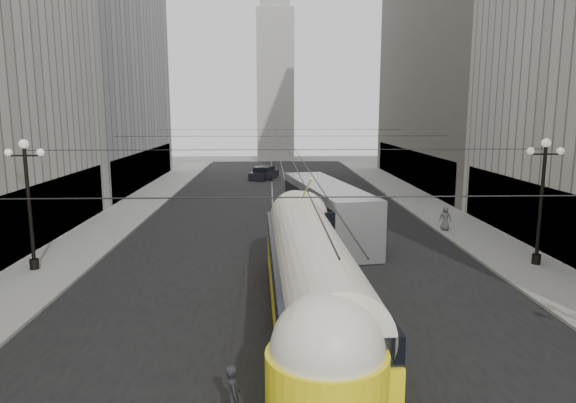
{
  "coord_description": "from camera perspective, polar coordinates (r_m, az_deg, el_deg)",
  "views": [
    {
      "loc": [
        -0.95,
        -6.78,
        7.8
      ],
      "look_at": [
        -0.2,
        14.4,
        4.09
      ],
      "focal_mm": 32.0,
      "sensor_mm": 36.0,
      "label": 1
    }
  ],
  "objects": [
    {
      "name": "sedan_white_far",
      "position": [
        49.41,
        2.65,
        1.61
      ],
      "size": [
        3.58,
        4.95,
        1.45
      ],
      "color": "silver",
      "rests_on": "ground"
    },
    {
      "name": "road",
      "position": [
        40.05,
        -0.62,
        -1.3
      ],
      "size": [
        20.0,
        85.0,
        0.02
      ],
      "primitive_type": "cube",
      "color": "black",
      "rests_on": "ground"
    },
    {
      "name": "catenary",
      "position": [
        38.33,
        -0.42,
        7.06
      ],
      "size": [
        25.0,
        72.0,
        0.23
      ],
      "color": "black",
      "rests_on": "ground"
    },
    {
      "name": "distant_tower",
      "position": [
        87.08,
        -1.43,
        14.65
      ],
      "size": [
        6.0,
        6.0,
        31.36
      ],
      "color": "#B2AFA8",
      "rests_on": "ground"
    },
    {
      "name": "sedan_dark_far",
      "position": [
        60.41,
        -2.68,
        3.15
      ],
      "size": [
        3.58,
        5.11,
        1.49
      ],
      "color": "black",
      "rests_on": "ground"
    },
    {
      "name": "building_left_far",
      "position": [
        58.36,
        -21.9,
        15.64
      ],
      "size": [
        12.6,
        28.6,
        28.6
      ],
      "color": "#999999",
      "rests_on": "ground"
    },
    {
      "name": "lamppost_right_mid",
      "position": [
        28.53,
        26.37,
        0.72
      ],
      "size": [
        1.86,
        0.44,
        6.37
      ],
      "color": "black",
      "rests_on": "sidewalk_right"
    },
    {
      "name": "pedestrian_crossing_a",
      "position": [
        13.72,
        -6.1,
        -20.69
      ],
      "size": [
        0.49,
        0.66,
        1.64
      ],
      "primitive_type": "imported",
      "rotation": [
        0.0,
        0.0,
        1.75
      ],
      "color": "black",
      "rests_on": "ground"
    },
    {
      "name": "lamppost_left_mid",
      "position": [
        27.68,
        -26.88,
        0.43
      ],
      "size": [
        1.86,
        0.44,
        6.37
      ],
      "color": "black",
      "rests_on": "sidewalk_left"
    },
    {
      "name": "sidewalk_left",
      "position": [
        44.85,
        -16.25,
        -0.39
      ],
      "size": [
        4.0,
        72.0,
        0.15
      ],
      "primitive_type": "cube",
      "color": "gray",
      "rests_on": "ground"
    },
    {
      "name": "building_right_far",
      "position": [
        59.26,
        19.67,
        17.63
      ],
      "size": [
        12.6,
        32.6,
        32.6
      ],
      "color": "#514C47",
      "rests_on": "ground"
    },
    {
      "name": "city_bus",
      "position": [
        32.4,
        4.25,
        -0.72
      ],
      "size": [
        4.87,
        13.47,
        3.34
      ],
      "color": "#989B9D",
      "rests_on": "ground"
    },
    {
      "name": "rail_right",
      "position": [
        40.08,
        0.45,
        -1.29
      ],
      "size": [
        0.12,
        85.0,
        0.04
      ],
      "primitive_type": "cube",
      "color": "gray",
      "rests_on": "ground"
    },
    {
      "name": "pedestrian_sidewalk_right",
      "position": [
        35.08,
        17.08,
        -1.79
      ],
      "size": [
        0.89,
        0.71,
        1.58
      ],
      "primitive_type": "imported",
      "rotation": [
        0.0,
        0.0,
        2.8
      ],
      "color": "slate",
      "rests_on": "sidewalk_right"
    },
    {
      "name": "rail_left",
      "position": [
        40.04,
        -1.69,
        -1.31
      ],
      "size": [
        0.12,
        85.0,
        0.04
      ],
      "primitive_type": "cube",
      "color": "gray",
      "rests_on": "ground"
    },
    {
      "name": "streetcar",
      "position": [
        19.17,
        2.44,
        -8.0
      ],
      "size": [
        3.21,
        17.73,
        3.89
      ],
      "color": "yellow",
      "rests_on": "ground"
    },
    {
      "name": "sidewalk_right",
      "position": [
        45.36,
        14.61,
        -0.2
      ],
      "size": [
        4.0,
        72.0,
        0.15
      ],
      "primitive_type": "cube",
      "color": "gray",
      "rests_on": "ground"
    }
  ]
}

